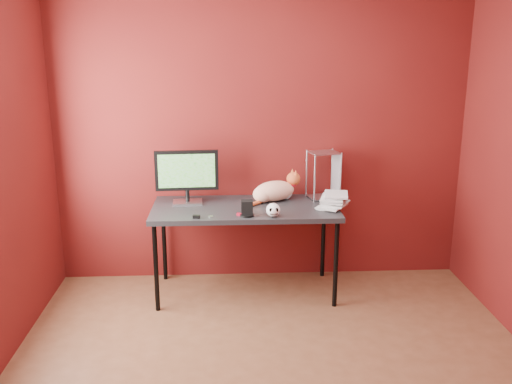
{
  "coord_description": "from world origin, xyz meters",
  "views": [
    {
      "loc": [
        -0.29,
        -3.05,
        2.08
      ],
      "look_at": [
        -0.07,
        1.15,
        0.93
      ],
      "focal_mm": 40.0,
      "sensor_mm": 36.0,
      "label": 1
    }
  ],
  "objects_px": {
    "desk": "(245,212)",
    "cat": "(275,191)",
    "monitor": "(187,174)",
    "book_stack": "(325,130)",
    "speaker": "(247,209)",
    "skull_mug": "(273,210)"
  },
  "relations": [
    {
      "from": "book_stack",
      "to": "desk",
      "type": "bearing_deg",
      "value": 179.32
    },
    {
      "from": "desk",
      "to": "monitor",
      "type": "relative_size",
      "value": 2.92
    },
    {
      "from": "book_stack",
      "to": "skull_mug",
      "type": "bearing_deg",
      "value": -147.22
    },
    {
      "from": "skull_mug",
      "to": "speaker",
      "type": "relative_size",
      "value": 0.89
    },
    {
      "from": "skull_mug",
      "to": "book_stack",
      "type": "height_order",
      "value": "book_stack"
    },
    {
      "from": "book_stack",
      "to": "monitor",
      "type": "bearing_deg",
      "value": 173.72
    },
    {
      "from": "monitor",
      "to": "cat",
      "type": "bearing_deg",
      "value": 0.19
    },
    {
      "from": "cat",
      "to": "skull_mug",
      "type": "relative_size",
      "value": 4.26
    },
    {
      "from": "cat",
      "to": "speaker",
      "type": "xyz_separation_m",
      "value": [
        -0.25,
        -0.41,
        -0.03
      ]
    },
    {
      "from": "monitor",
      "to": "skull_mug",
      "type": "relative_size",
      "value": 4.7
    },
    {
      "from": "desk",
      "to": "monitor",
      "type": "xyz_separation_m",
      "value": [
        -0.47,
        0.11,
        0.3
      ]
    },
    {
      "from": "speaker",
      "to": "book_stack",
      "type": "relative_size",
      "value": 0.1
    },
    {
      "from": "desk",
      "to": "cat",
      "type": "xyz_separation_m",
      "value": [
        0.25,
        0.16,
        0.14
      ]
    },
    {
      "from": "desk",
      "to": "book_stack",
      "type": "relative_size",
      "value": 1.21
    },
    {
      "from": "desk",
      "to": "cat",
      "type": "distance_m",
      "value": 0.33
    },
    {
      "from": "monitor",
      "to": "cat",
      "type": "distance_m",
      "value": 0.74
    },
    {
      "from": "monitor",
      "to": "skull_mug",
      "type": "height_order",
      "value": "monitor"
    },
    {
      "from": "desk",
      "to": "skull_mug",
      "type": "distance_m",
      "value": 0.36
    },
    {
      "from": "desk",
      "to": "book_stack",
      "type": "bearing_deg",
      "value": -0.68
    },
    {
      "from": "monitor",
      "to": "book_stack",
      "type": "height_order",
      "value": "book_stack"
    },
    {
      "from": "speaker",
      "to": "book_stack",
      "type": "bearing_deg",
      "value": 21.63
    },
    {
      "from": "cat",
      "to": "speaker",
      "type": "relative_size",
      "value": 3.77
    }
  ]
}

